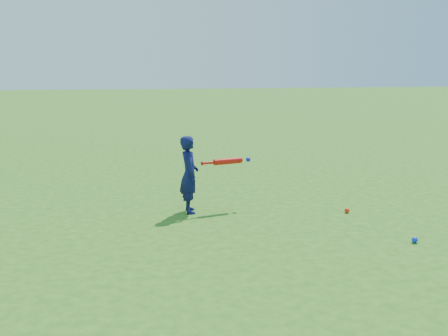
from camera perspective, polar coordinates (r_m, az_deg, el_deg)
The scene contains 5 objects.
ground at distance 6.17m, azimuth -5.71°, elevation -6.32°, with size 80.00×80.00×0.00m, color #2C6518.
child at distance 6.50m, azimuth -4.00°, elevation -0.74°, with size 0.37×0.24×1.01m, color #0F1246.
ground_ball_red at distance 6.76m, azimuth 13.88°, elevation -4.73°, with size 0.07×0.07×0.07m, color red.
ground_ball_blue at distance 5.85m, azimuth 20.96°, elevation -7.69°, with size 0.07×0.07×0.07m, color #0C31D6.
bat_swing at distance 6.65m, azimuth 0.62°, elevation 0.79°, with size 0.70×0.22×0.08m.
Camera 1 is at (-0.56, -5.86, 1.87)m, focal length 40.00 mm.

